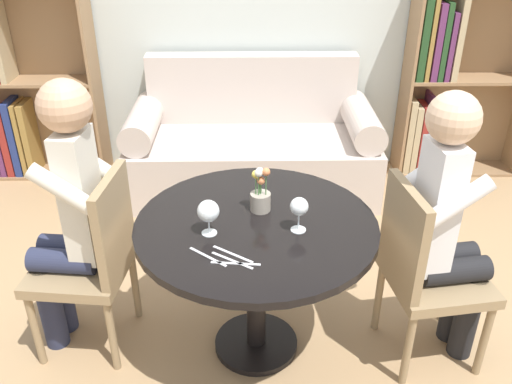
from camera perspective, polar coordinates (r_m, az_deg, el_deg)
The scene contains 16 objects.
ground_plane at distance 2.75m, azimuth 0.02°, elevation -15.81°, with size 16.00×16.00×0.00m, color tan.
round_table at distance 2.37m, azimuth 0.02°, elevation -5.72°, with size 1.04×1.04×0.71m.
couch at distance 3.95m, azimuth -0.38°, elevation 4.70°, with size 1.75×0.80×0.92m.
bookshelf_left at distance 4.39m, azimuth -23.98°, elevation 10.23°, with size 0.92×0.28×1.49m.
bookshelf_right at distance 4.31m, azimuth 19.63°, elevation 11.11°, with size 0.92×0.28×1.49m.
chair_left at distance 2.57m, azimuth -16.70°, elevation -6.57°, with size 0.46×0.46×0.90m.
chair_right at distance 2.51m, azimuth 17.21°, elevation -7.65°, with size 0.48×0.48×0.90m.
person_left at distance 2.49m, azimuth -19.14°, elevation -2.21°, with size 0.44×0.37×1.32m.
person_right at distance 2.44m, azimuth 19.63°, elevation -3.47°, with size 0.45×0.38×1.30m.
wine_glass_left at distance 2.19m, azimuth -5.04°, elevation -2.12°, with size 0.09×0.09×0.15m.
wine_glass_right at distance 2.20m, azimuth 4.57°, elevation -1.66°, with size 0.08×0.08×0.15m.
flower_vase at distance 2.35m, azimuth 0.47°, elevation -0.28°, with size 0.09×0.09×0.21m.
knife_left_setting at distance 2.06m, azimuth -2.16°, elevation -7.53°, with size 0.19×0.03×0.00m.
fork_left_setting at distance 2.08m, azimuth -2.53°, elevation -7.21°, with size 0.16×0.12×0.00m.
knife_right_setting at distance 2.11m, azimuth -2.45°, elevation -6.56°, with size 0.16×0.12×0.00m.
fork_right_setting at distance 2.10m, azimuth -5.08°, elevation -6.81°, with size 0.15×0.13×0.00m.
Camera 1 is at (-0.03, -1.95, 1.94)m, focal length 38.00 mm.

